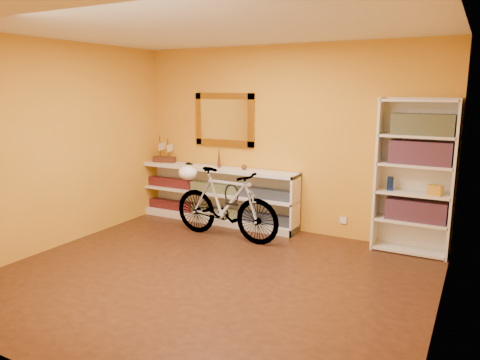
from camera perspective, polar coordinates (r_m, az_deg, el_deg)
The scene contains 24 objects.
floor at distance 5.02m, azimuth -3.89°, elevation -12.17°, with size 4.50×4.00×0.01m, color #31190D.
ceiling at distance 4.64m, azimuth -4.35°, elevation 18.85°, with size 4.50×4.00×0.01m, color silver.
back_wall at distance 6.42m, azimuth 5.57°, elevation 5.10°, with size 4.50×0.01×2.60m, color orange.
left_wall at distance 6.16m, azimuth -22.15°, elevation 4.04°, with size 0.01×4.00×2.60m, color orange.
right_wall at distance 3.95m, azimuth 24.71°, elevation 0.12°, with size 0.01×4.00×2.60m, color orange.
gilt_mirror at distance 6.79m, azimuth -1.99°, elevation 7.61°, with size 0.98×0.06×0.78m, color #856018.
wall_socket at distance 6.32m, azimuth 12.87°, elevation -4.96°, with size 0.09×0.01×0.09m, color silver.
console_unit at distance 6.86m, azimuth -3.03°, elevation -1.87°, with size 2.60×0.35×0.85m, color silver, non-canonical shape.
cd_row_lower at distance 6.91m, azimuth -3.10°, elevation -3.96°, with size 2.50×0.13×0.14m, color black.
cd_row_upper at distance 6.82m, azimuth -3.13°, elevation -1.01°, with size 2.50×0.13×0.14m, color navy.
model_ship at distance 7.29m, azimuth -9.55°, elevation 3.87°, with size 0.36×0.13×0.43m, color #3F1D11, non-canonical shape.
toy_car at distance 7.04m, azimuth -6.41°, elevation 1.94°, with size 0.00×0.00×0.00m, color black.
bronze_ornament at distance 6.72m, azimuth -2.66°, elevation 2.97°, with size 0.06×0.06×0.33m, color brown.
decorative_orb at distance 6.54m, azimuth 0.53°, elevation 1.63°, with size 0.08×0.08×0.08m, color brown.
bookcase at distance 5.86m, azimuth 21.10°, elevation 0.30°, with size 0.90×0.30×1.90m, color silver, non-canonical shape.
book_row_a at distance 5.94m, azimuth 21.29°, elevation -3.58°, with size 0.70×0.22×0.26m, color maroon.
book_row_b at distance 5.80m, azimuth 21.80°, elevation 3.21°, with size 0.70×0.22×0.28m, color maroon.
book_row_c at distance 5.77m, azimuth 22.05°, elevation 6.50°, with size 0.70×0.22×0.25m, color #174952.
travel_mug at distance 5.89m, azimuth 18.42°, elevation -0.43°, with size 0.08×0.08×0.17m, color navy.
red_tin at distance 5.84m, azimuth 19.61°, elevation 6.37°, with size 0.14×0.14×0.18m, color maroon.
yellow_bag at distance 5.82m, azimuth 23.39°, elevation -1.18°, with size 0.16×0.11×0.12m, color #C08821.
bicycle at distance 6.09m, azimuth -1.84°, elevation -3.04°, with size 1.64×0.42×0.96m, color silver.
helmet at distance 6.36m, azimuth -6.60°, elevation 0.91°, with size 0.26×0.25×0.20m, color white.
u_lock at distance 6.00m, azimuth -1.07°, elevation -1.82°, with size 0.21×0.21×0.02m, color black.
Camera 1 is at (2.48, -3.88, 2.00)m, focal length 33.86 mm.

